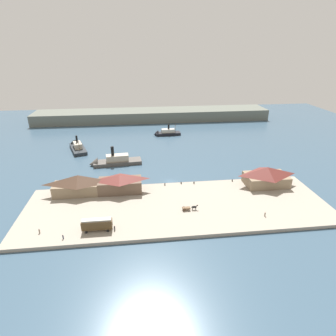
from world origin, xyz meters
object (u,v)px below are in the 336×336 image
Objects in this scene: pedestrian_walking_west at (63,237)px; pedestrian_by_tram at (265,214)px; horse_cart at (189,208)px; pedestrian_walking_east at (115,228)px; mooring_post_center_east at (165,184)px; ferry_shed_west_terminal at (120,183)px; mooring_post_center_west at (194,183)px; ferry_departing_north at (111,162)px; mooring_post_west at (181,183)px; street_tram at (97,224)px; mooring_post_east at (232,180)px; ferry_mid_harbor at (165,133)px; ferry_shed_central_terminal at (79,184)px; pedestrian_at_waters_edge at (39,231)px; ferry_shed_east_terminal at (267,176)px; ferry_outer_harbor at (77,147)px.

pedestrian_walking_west is 0.97× the size of pedestrian_by_tram.
pedestrian_walking_west is at bearing -164.46° from horse_cart.
horse_cart is 3.42× the size of pedestrian_walking_east.
pedestrian_walking_west is at bearing -170.39° from pedestrian_walking_east.
horse_cart reaches higher than mooring_post_center_east.
pedestrian_walking_west is at bearing -119.57° from ferry_shed_west_terminal.
ferry_departing_north is at bearing 142.30° from mooring_post_center_west.
ferry_departing_north is at bearing 100.50° from ferry_shed_west_terminal.
mooring_post_west is (-5.37, 0.56, 0.00)m from mooring_post_center_west.
horse_cart is at bearing 14.96° from street_tram.
mooring_post_center_west and mooring_post_east have the same top height.
horse_cart is at bearing -90.97° from ferry_mid_harbor.
ferry_shed_central_terminal is 26.73m from street_tram.
ferry_shed_west_terminal is at bearing 87.95° from pedestrian_walking_east.
mooring_post_center_west is (36.69, 28.24, -1.98)m from street_tram.
ferry_shed_central_terminal reaches higher than pedestrian_at_waters_edge.
ferry_departing_north is at bearing 89.50° from street_tram.
ferry_shed_west_terminal is at bearing 145.55° from horse_cart.
ferry_departing_north reaches higher than mooring_post_center_east.
pedestrian_walking_west reaches higher than mooring_post_center_east.
ferry_departing_north is at bearing 94.86° from pedestrian_walking_east.
ferry_mid_harbor reaches higher than mooring_post_west.
ferry_mid_harbor reaches higher than pedestrian_by_tram.
ferry_shed_east_terminal is 11.08× the size of pedestrian_by_tram.
ferry_shed_west_terminal is at bearing -79.50° from ferry_departing_north.
ferry_shed_west_terminal is 0.66× the size of ferry_departing_north.
pedestrian_by_tram is (73.46, 0.74, -0.01)m from pedestrian_at_waters_edge.
street_tram is 46.34m from mooring_post_center_west.
ferry_departing_north is (9.94, 31.27, -3.71)m from ferry_shed_central_terminal.
street_tram is 17.81m from pedestrian_at_waters_edge.
street_tram reaches higher than mooring_post_center_east.
pedestrian_walking_east is 34.48m from mooring_post_center_east.
horse_cart reaches higher than pedestrian_walking_west.
pedestrian_at_waters_edge is 1.02× the size of pedestrian_by_tram.
ferry_shed_east_terminal is at bearing 19.88° from street_tram.
mooring_post_center_east is at bearing 108.22° from horse_cart.
pedestrian_by_tram is (65.19, -23.54, -3.36)m from ferry_shed_central_terminal.
mooring_post_center_east and mooring_post_west have the same top height.
mooring_post_west is 73.65m from ferry_mid_harbor.
ferry_shed_west_terminal is at bearing 60.43° from pedestrian_walking_west.
pedestrian_walking_east is at bearing -158.12° from ferry_shed_east_terminal.
pedestrian_at_waters_edge reaches higher than mooring_post_center_west.
street_tram is 60.59m from mooring_post_east.
mooring_post_east is at bearing 3.26° from ferry_shed_central_terminal.
ferry_shed_west_terminal is at bearing -170.59° from mooring_post_center_east.
pedestrian_at_waters_edge is 0.09× the size of ferry_mid_harbor.
street_tram is 83.65m from ferry_outer_harbor.
ferry_shed_central_terminal is 15.70m from ferry_shed_west_terminal.
ferry_shed_east_terminal is at bearing -19.99° from mooring_post_east.
ferry_shed_central_terminal is 1.12× the size of ferry_mid_harbor.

